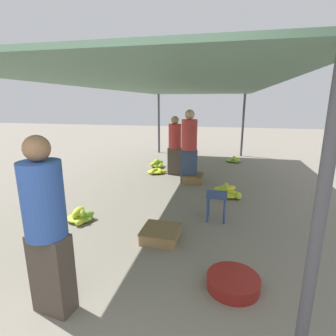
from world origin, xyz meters
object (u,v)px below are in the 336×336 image
at_px(shopper_walking_far, 189,146).
at_px(banana_pile_right_1, 234,160).
at_px(stool, 217,199).
at_px(banana_pile_left_2, 158,164).
at_px(banana_pile_right_0, 228,192).
at_px(banana_pile_left_1, 156,171).
at_px(crate_near, 161,234).
at_px(crate_mid, 193,178).
at_px(vendor_foreground, 46,226).
at_px(shopper_walking_mid, 175,145).
at_px(banana_pile_left_0, 80,215).
at_px(basin_black, 233,282).

bearing_deg(shopper_walking_far, banana_pile_right_1, 65.33).
xyz_separation_m(stool, banana_pile_left_2, (-1.90, 3.34, -0.27)).
height_order(banana_pile_right_0, shopper_walking_far, shopper_walking_far).
bearing_deg(banana_pile_left_1, banana_pile_right_1, 41.77).
distance_m(banana_pile_right_1, shopper_walking_far, 2.93).
relative_size(banana_pile_left_2, crate_near, 0.88).
bearing_deg(crate_mid, vendor_foreground, -99.73).
distance_m(banana_pile_right_1, shopper_walking_mid, 2.62).
relative_size(banana_pile_left_0, crate_near, 0.91).
height_order(banana_pile_left_1, banana_pile_left_2, banana_pile_left_2).
relative_size(vendor_foreground, banana_pile_left_2, 3.64).
distance_m(banana_pile_right_0, crate_mid, 1.22).
height_order(basin_black, banana_pile_right_1, banana_pile_right_1).
height_order(vendor_foreground, crate_mid, vendor_foreground).
bearing_deg(vendor_foreground, shopper_walking_mid, 88.01).
bearing_deg(basin_black, banana_pile_right_1, 88.61).
height_order(vendor_foreground, shopper_walking_far, shopper_walking_far).
xyz_separation_m(stool, crate_mid, (-0.66, 2.06, -0.27)).
distance_m(banana_pile_left_0, banana_pile_right_1, 5.75).
relative_size(vendor_foreground, crate_near, 3.22).
height_order(vendor_foreground, shopper_walking_mid, vendor_foreground).
bearing_deg(banana_pile_left_1, basin_black, -64.90).
bearing_deg(vendor_foreground, banana_pile_left_2, 94.89).
bearing_deg(vendor_foreground, basin_black, 21.95).
distance_m(banana_pile_left_0, shopper_walking_far, 3.07).
bearing_deg(banana_pile_left_0, basin_black, -24.38).
relative_size(banana_pile_left_0, crate_mid, 0.96).
xyz_separation_m(basin_black, shopper_walking_far, (-1.02, 3.69, 0.85)).
distance_m(banana_pile_left_1, crate_mid, 1.24).
distance_m(crate_mid, shopper_walking_mid, 1.11).
height_order(stool, basin_black, stool).
distance_m(vendor_foreground, banana_pile_left_2, 5.76).
distance_m(vendor_foreground, banana_pile_right_1, 7.19).
relative_size(banana_pile_left_2, banana_pile_right_1, 0.92).
bearing_deg(crate_mid, banana_pile_left_1, 152.75).
bearing_deg(banana_pile_left_2, banana_pile_left_1, -78.75).
bearing_deg(stool, crate_mid, 107.71).
bearing_deg(basin_black, vendor_foreground, -158.05).
bearing_deg(banana_pile_left_1, banana_pile_left_0, -98.27).
height_order(stool, banana_pile_left_0, stool).
relative_size(basin_black, banana_pile_right_0, 0.95).
height_order(banana_pile_left_0, banana_pile_right_0, banana_pile_right_0).
xyz_separation_m(stool, crate_near, (-0.75, -0.85, -0.28)).
height_order(banana_pile_right_1, shopper_walking_mid, shopper_walking_mid).
distance_m(banana_pile_right_0, shopper_walking_far, 1.51).
bearing_deg(banana_pile_right_1, banana_pile_left_0, -117.20).
relative_size(vendor_foreground, basin_black, 2.98).
relative_size(banana_pile_right_0, banana_pile_right_1, 1.18).
bearing_deg(banana_pile_right_1, stool, -95.11).
distance_m(basin_black, shopper_walking_mid, 4.66).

